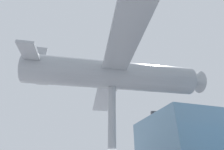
% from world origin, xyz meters
% --- Properties ---
extents(glass_pavilion_left, '(10.40, 14.90, 7.93)m').
position_xyz_m(glass_pavilion_left, '(-8.41, 14.55, 3.67)').
color(glass_pavilion_left, '#60849E').
rests_on(glass_pavilion_left, ground_plane).
extents(support_pylon_central, '(0.52, 0.52, 6.53)m').
position_xyz_m(support_pylon_central, '(0.00, 0.00, 3.27)').
color(support_pylon_central, '#999EA3').
rests_on(support_pylon_central, ground_plane).
extents(suspended_airplane, '(17.37, 13.68, 2.85)m').
position_xyz_m(suspended_airplane, '(0.02, 0.19, 7.57)').
color(suspended_airplane, '#93999E').
rests_on(suspended_airplane, support_pylon_central).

